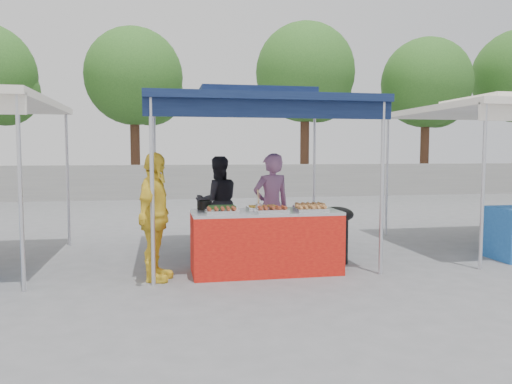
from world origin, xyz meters
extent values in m
plane|color=slate|center=(0.00, 0.00, 0.00)|extent=(80.00, 80.00, 0.00)
cube|color=gray|center=(0.00, 11.00, 0.60)|extent=(40.00, 0.25, 1.20)
cylinder|color=silver|center=(-1.50, -0.50, 1.15)|extent=(0.05, 0.05, 2.30)
cylinder|color=silver|center=(1.50, -0.50, 1.15)|extent=(0.05, 0.05, 2.30)
cylinder|color=silver|center=(-1.50, 2.50, 1.15)|extent=(0.05, 0.05, 2.30)
cylinder|color=silver|center=(1.50, 2.50, 1.15)|extent=(0.05, 0.05, 2.30)
cube|color=#12214A|center=(0.00, 1.00, 2.35)|extent=(3.20, 3.20, 0.10)
cube|color=#12214A|center=(0.00, 1.00, 2.48)|extent=(1.65, 1.65, 0.18)
cube|color=#12214A|center=(0.00, -0.50, 2.20)|extent=(3.20, 0.04, 0.25)
cylinder|color=silver|center=(-3.00, -0.50, 1.15)|extent=(0.05, 0.05, 2.30)
cylinder|color=silver|center=(-3.00, 2.50, 1.15)|extent=(0.05, 0.05, 2.30)
cylinder|color=silver|center=(3.00, -0.50, 1.15)|extent=(0.05, 0.05, 2.30)
cylinder|color=silver|center=(3.00, 2.50, 1.15)|extent=(0.05, 0.05, 2.30)
cube|color=white|center=(4.50, 1.00, 2.35)|extent=(3.20, 3.20, 0.10)
cube|color=white|center=(4.50, 1.00, 2.48)|extent=(1.65, 1.65, 0.18)
sphere|color=#346A23|center=(-6.91, 12.89, 3.83)|extent=(2.48, 2.48, 2.48)
cylinder|color=#4A2C1C|center=(-2.36, 13.26, 2.04)|extent=(0.36, 0.36, 4.08)
sphere|color=#346A23|center=(-2.36, 13.26, 4.55)|extent=(3.73, 3.73, 3.73)
sphere|color=#346A23|center=(-1.76, 13.46, 3.96)|extent=(2.56, 2.56, 2.56)
cylinder|color=#4A2C1C|center=(4.34, 12.83, 2.17)|extent=(0.36, 0.36, 4.33)
sphere|color=#346A23|center=(4.34, 12.83, 4.83)|extent=(3.96, 3.96, 3.96)
sphere|color=#346A23|center=(4.94, 13.03, 4.21)|extent=(2.72, 2.72, 2.72)
cylinder|color=#4A2C1C|center=(9.56, 12.70, 2.03)|extent=(0.36, 0.36, 4.07)
sphere|color=#346A23|center=(9.56, 12.70, 4.53)|extent=(3.72, 3.72, 3.72)
sphere|color=#346A23|center=(10.16, 12.90, 3.95)|extent=(2.56, 2.56, 2.56)
cube|color=red|center=(0.00, -0.10, 0.40)|extent=(2.00, 0.80, 0.81)
cube|color=silver|center=(0.00, -0.10, 0.83)|extent=(2.00, 0.80, 0.04)
cube|color=white|center=(-0.63, -0.34, 0.88)|extent=(0.42, 0.30, 0.05)
cube|color=maroon|center=(-0.63, -0.34, 0.91)|extent=(0.35, 0.25, 0.02)
cube|color=white|center=(0.03, -0.34, 0.88)|extent=(0.42, 0.30, 0.05)
cube|color=maroon|center=(0.03, -0.34, 0.91)|extent=(0.35, 0.25, 0.02)
cube|color=white|center=(0.57, -0.34, 0.88)|extent=(0.42, 0.30, 0.05)
cube|color=#C78244|center=(0.57, -0.34, 0.91)|extent=(0.35, 0.25, 0.02)
cube|color=white|center=(-0.59, -0.04, 0.88)|extent=(0.42, 0.30, 0.05)
cube|color=#2D6322|center=(-0.59, -0.04, 0.91)|extent=(0.35, 0.25, 0.02)
cube|color=white|center=(-0.03, -0.03, 0.88)|extent=(0.42, 0.30, 0.05)
cube|color=gold|center=(-0.03, -0.03, 0.91)|extent=(0.35, 0.25, 0.02)
cube|color=white|center=(0.65, -0.04, 0.88)|extent=(0.42, 0.30, 0.05)
cube|color=#C78244|center=(0.65, -0.04, 0.91)|extent=(0.35, 0.25, 0.02)
cylinder|color=black|center=(-0.80, 0.21, 0.91)|extent=(0.21, 0.21, 0.12)
cylinder|color=silver|center=(-0.12, -0.23, 0.91)|extent=(0.09, 0.09, 0.11)
cylinder|color=black|center=(1.15, 0.27, 0.34)|extent=(0.35, 0.35, 0.68)
ellipsoid|color=black|center=(1.15, 0.27, 0.73)|extent=(0.50, 0.50, 0.23)
cube|color=#1640B9|center=(-0.48, 0.46, 0.15)|extent=(0.52, 0.36, 0.31)
cube|color=#1640B9|center=(0.42, 0.56, 0.13)|extent=(0.44, 0.31, 0.26)
cube|color=#1640B9|center=(0.42, 0.56, 0.39)|extent=(0.41, 0.28, 0.24)
imported|color=#9C6391|center=(0.25, 0.68, 0.81)|extent=(0.67, 0.52, 1.62)
imported|color=#222227|center=(-0.43, 1.84, 0.79)|extent=(0.83, 0.69, 1.57)
imported|color=yellow|center=(-1.48, -0.26, 0.82)|extent=(0.67, 1.04, 1.64)
camera|label=1|loc=(-1.39, -6.69, 1.64)|focal=35.00mm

